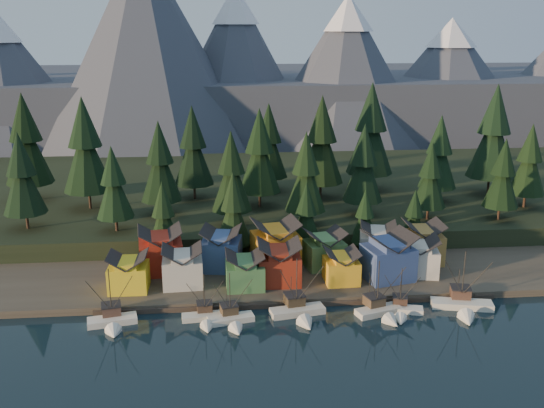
{
  "coord_description": "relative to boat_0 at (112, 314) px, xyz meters",
  "views": [
    {
      "loc": [
        -15.67,
        -93.75,
        53.23
      ],
      "look_at": [
        -3.97,
        30.0,
        16.99
      ],
      "focal_mm": 40.0,
      "sensor_mm": 36.0,
      "label": 1
    }
  ],
  "objects": [
    {
      "name": "house_front_3",
      "position": [
        32.49,
        13.78,
        3.82
      ],
      "size": [
        9.0,
        8.59,
        8.99
      ],
      "rotation": [
        0.0,
        0.0,
        -0.02
      ],
      "color": "maroon",
      "rests_on": "shore_strip"
    },
    {
      "name": "tree_shore_3",
      "position": [
        54.58,
        29.84,
        7.65
      ],
      "size": [
        6.73,
        6.73,
        15.67
      ],
      "color": "#332319",
      "rests_on": "shore_strip"
    },
    {
      "name": "mountain_ridge",
      "position": [
        31.38,
        203.43,
        23.65
      ],
      "size": [
        560.0,
        190.0,
        90.0
      ],
      "color": "#4E5365",
      "rests_on": "ground"
    },
    {
      "name": "tree_hill_16",
      "position": [
        -32.42,
        67.84,
        20.26
      ],
      "size": [
        13.08,
        13.08,
        30.47
      ],
      "color": "#332319",
      "rests_on": "hillside"
    },
    {
      "name": "house_back_3",
      "position": [
        43.52,
        21.48,
        3.6
      ],
      "size": [
        9.75,
        9.03,
        8.57
      ],
      "rotation": [
        0.0,
        0.0,
        0.2
      ],
      "color": "#518447",
      "rests_on": "shore_strip"
    },
    {
      "name": "house_front_0",
      "position": [
        1.52,
        12.92,
        3.21
      ],
      "size": [
        7.94,
        7.52,
        7.82
      ],
      "rotation": [
        0.0,
        0.0,
        -0.02
      ],
      "color": "yellow",
      "rests_on": "shore_strip"
    },
    {
      "name": "tree_hill_7",
      "position": [
        41.58,
        37.84,
        16.49
      ],
      "size": [
        10.13,
        10.13,
        23.59
      ],
      "color": "#332319",
      "rests_on": "hillside"
    },
    {
      "name": "tree_hill_14",
      "position": [
        99.58,
        61.84,
        21.26
      ],
      "size": [
        13.87,
        13.87,
        32.3
      ],
      "color": "#332319",
      "rests_on": "hillside"
    },
    {
      "name": "tree_hill_2",
      "position": [
        -4.42,
        37.84,
        15.05
      ],
      "size": [
        8.99,
        8.99,
        20.95
      ],
      "color": "#332319",
      "rests_on": "hillside"
    },
    {
      "name": "boat_4",
      "position": [
        50.76,
        -0.72,
        -0.03
      ],
      "size": [
        9.79,
        10.4,
        11.91
      ],
      "rotation": [
        0.0,
        0.0,
        0.31
      ],
      "color": "beige",
      "rests_on": "ground"
    },
    {
      "name": "boat_3",
      "position": [
        35.05,
        0.45,
        -0.03
      ],
      "size": [
        11.25,
        11.89,
        12.51
      ],
      "rotation": [
        0.0,
        0.0,
        0.19
      ],
      "color": "beige",
      "rests_on": "ground"
    },
    {
      "name": "tree_shore_1",
      "position": [
        23.58,
        29.84,
        10.25
      ],
      "size": [
        8.76,
        8.76,
        20.4
      ],
      "color": "#332319",
      "rests_on": "shore_strip"
    },
    {
      "name": "tree_shore_0",
      "position": [
        7.58,
        29.84,
        9.26
      ],
      "size": [
        7.98,
        7.98,
        18.6
      ],
      "color": "#332319",
      "rests_on": "shore_strip"
    },
    {
      "name": "tree_hill_13",
      "position": [
        91.58,
        37.84,
        15.12
      ],
      "size": [
        9.06,
        9.06,
        21.1
      ],
      "color": "#332319",
      "rests_on": "hillside"
    },
    {
      "name": "shore_strip",
      "position": [
        35.58,
        29.84,
        -1.65
      ],
      "size": [
        400.0,
        50.0,
        1.5
      ],
      "primitive_type": "cube",
      "color": "#3A342A",
      "rests_on": "ground"
    },
    {
      "name": "house_front_4",
      "position": [
        45.62,
        12.86,
        2.83
      ],
      "size": [
        7.11,
        7.65,
        7.11
      ],
      "rotation": [
        0.0,
        0.0,
        0.03
      ],
      "color": "gold",
      "rests_on": "shore_strip"
    },
    {
      "name": "house_back_2",
      "position": [
        32.71,
        23.35,
        4.64
      ],
      "size": [
        11.27,
        10.6,
        10.55
      ],
      "rotation": [
        0.0,
        0.0,
        0.16
      ],
      "color": "orange",
      "rests_on": "shore_strip"
    },
    {
      "name": "tree_shore_4",
      "position": [
        66.58,
        29.84,
        7.43
      ],
      "size": [
        6.55,
        6.55,
        15.27
      ],
      "color": "#332319",
      "rests_on": "shore_strip"
    },
    {
      "name": "ground",
      "position": [
        35.58,
        -10.16,
        -2.4
      ],
      "size": [
        500.0,
        500.0,
        0.0
      ],
      "primitive_type": "plane",
      "color": "black",
      "rests_on": "ground"
    },
    {
      "name": "house_back_1",
      "position": [
        20.58,
        22.65,
        4.05
      ],
      "size": [
        9.69,
        9.78,
        9.44
      ],
      "rotation": [
        0.0,
        0.0,
        -0.17
      ],
      "color": "#3A548B",
      "rests_on": "shore_strip"
    },
    {
      "name": "tree_hill_6",
      "position": [
        31.58,
        54.84,
        18.45
      ],
      "size": [
        11.67,
        11.67,
        27.18
      ],
      "color": "#332319",
      "rests_on": "hillside"
    },
    {
      "name": "house_back_0",
      "position": [
        7.32,
        22.1,
        4.34
      ],
      "size": [
        10.2,
        9.88,
        9.99
      ],
      "rotation": [
        0.0,
        0.0,
        0.13
      ],
      "color": "#A02818",
      "rests_on": "shore_strip"
    },
    {
      "name": "tree_hill_5",
      "position": [
        23.58,
        39.84,
        16.57
      ],
      "size": [
        10.19,
        10.19,
        23.74
      ],
      "color": "#332319",
      "rests_on": "hillside"
    },
    {
      "name": "boat_5",
      "position": [
        54.62,
        -0.14,
        -0.6
      ],
      "size": [
        9.42,
        9.86,
        9.82
      ],
      "rotation": [
        0.0,
        0.0,
        -0.26
      ],
      "color": "silver",
      "rests_on": "ground"
    },
    {
      "name": "tree_hill_1",
      "position": [
        -14.42,
        57.84,
        20.21
      ],
      "size": [
        13.04,
        13.04,
        30.39
      ],
      "color": "#332319",
      "rests_on": "hillside"
    },
    {
      "name": "tree_hill_9",
      "position": [
        57.58,
        44.84,
        16.81
      ],
      "size": [
        10.37,
        10.37,
        24.17
      ],
      "color": "#332319",
      "rests_on": "hillside"
    },
    {
      "name": "tree_hill_10",
      "position": [
        65.58,
        69.84,
        21.29
      ],
      "size": [
        13.89,
        13.89,
        32.36
      ],
      "color": "#332319",
      "rests_on": "hillside"
    },
    {
      "name": "boat_2",
      "position": [
        22.15,
        -1.29,
        -0.31
      ],
      "size": [
        9.24,
        9.74,
        10.77
      ],
      "rotation": [
        0.0,
        0.0,
        0.21
      ],
      "color": "silver",
      "rests_on": "ground"
    },
    {
      "name": "tree_hill_0",
      "position": [
        -26.42,
        41.84,
        16.66
      ],
      "size": [
        10.26,
        10.26,
        23.91
      ],
      "color": "#332319",
      "rests_on": "hillside"
    },
    {
      "name": "tree_hill_4",
      "position": [
        13.58,
        64.84,
        18.26
      ],
      "size": [
        11.51,
        11.51,
        26.82
      ],
      "color": "#332319",
      "rests_on": "hillside"
    },
    {
      "name": "tree_hill_3",
      "position": [
        5.58,
        49.84,
        17.23
      ],
      "size": [
        10.71,
        10.71,
        24.94
      ],
      "color": "#332319",
      "rests_on": "hillside"
    },
    {
      "name": "house_front_5",
      "position": [
        55.85,
        13.64,
        4.47
      ],
      "size": [
        11.46,
        10.8,
        10.23
      ],
      "rotation": [
        0.0,
        0.0,
        0.22
      ],
      "color": "#374D83",
      "rests_on": "shore_strip"
    },
    {
      "name": "house_back_5",
      "position": [
        66.43,
        22.45,
        4.05
      ],
      "size": [
        8.64,
        8.74,
        9.44
      ],
      "rotation": [
        0.0,
        0.0,
        -0.03
      ],
      "color": "olive",
      "rests_on": "shore_strip"
    },
    {
      "name": "tree_hill_11",
      "position": [
        73.58,
        39.84,
        14.56
      ],
      "size": [
        8.61,
        8.61,
        20.07
      ],
      "color": "#332319",
      "rests_on": "hillside"
    },
    {
      "name": "house_front_2",
      "position": [
        25.24,
        12.0,
        3.08
      ],
      "size": [
        7.92,
        7.98,
        7.58
      ],
      "rotation": [
        0.0,
        0.0,
        0.02
      ],
      "color": "#3D7240",
      "rests_on": "shore_strip"
    },
    {
      "name": "tree_hill_12",
      "position": [
        81.58,
        55.84,
        17.01
      ],
      "size": [
        10.54,
        10.54,
        24.55
      ],
      "color": "#332319",
      "rests_on": "hillside"
    },
    {
      "name": "boat_1",
      "position": [
        17.2,
        0.26,
        -0.56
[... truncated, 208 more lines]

